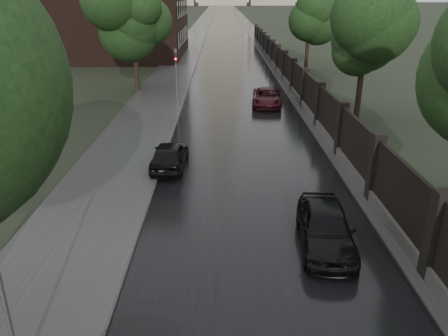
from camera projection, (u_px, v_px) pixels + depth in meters
road at (223, 12)px, 183.99m from camera, size 8.00×420.00×0.02m
sidewalk_left at (209, 12)px, 183.92m from camera, size 4.00×420.00×0.16m
verge_right at (236, 12)px, 184.02m from camera, size 3.00×420.00×0.08m
fence_right at (289, 75)px, 37.08m from camera, size 0.45×75.72×2.70m
tree_left_far at (133, 24)px, 33.54m from camera, size 4.25×4.25×7.39m
tree_right_b at (365, 38)px, 26.34m from camera, size 4.08×4.08×7.01m
tree_right_c at (309, 21)px, 43.04m from camera, size 4.08×4.08×7.01m
traffic_light at (176, 73)px, 29.98m from camera, size 0.16×0.32×4.00m
hatchback_left at (170, 155)px, 19.91m from camera, size 1.63×3.74×1.26m
car_right_near at (326, 227)px, 13.66m from camera, size 1.95×4.15×1.37m
car_right_far at (267, 97)px, 31.02m from camera, size 2.40×4.53×1.21m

